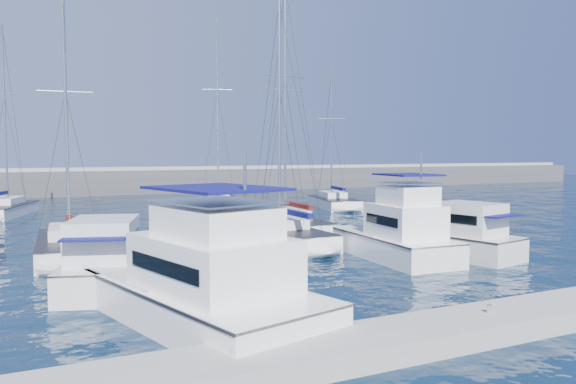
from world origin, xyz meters
name	(u,v)px	position (x,y,z in m)	size (l,w,h in m)	color
ground	(312,266)	(0.00, 0.00, 0.00)	(220.00, 220.00, 0.00)	black
breakwater	(123,186)	(0.00, 52.00, 1.05)	(160.00, 6.00, 4.45)	#424244
dock	(489,323)	(0.00, -11.00, 0.30)	(40.00, 2.20, 0.60)	gray
dock_cleat_near_port	(233,351)	(-8.00, -11.00, 0.72)	(0.16, 0.16, 0.25)	silver
dock_cleat_centre	(489,309)	(0.00, -11.00, 0.72)	(0.16, 0.16, 0.25)	silver
motor_yacht_port_outer	(107,264)	(-9.31, -0.27, 0.94)	(4.76, 7.45, 3.20)	silver
motor_yacht_port_inner	(200,286)	(-7.33, -6.17, 1.13)	(6.51, 11.08, 4.69)	white
motor_yacht_stbd_inner	(398,237)	(4.64, -0.47, 1.13)	(3.65, 7.72, 4.69)	white
motor_yacht_stbd_outer	(460,238)	(7.92, -1.24, 0.94)	(4.01, 6.95, 3.20)	silver
sailboat_mid_b	(70,247)	(-10.06, 7.41, 0.51)	(3.64, 8.66, 13.46)	silver
sailboat_mid_c	(285,236)	(1.49, 6.04, 0.52)	(2.99, 7.95, 14.37)	white
sailboat_mid_d	(290,225)	(3.80, 10.16, 0.55)	(3.29, 7.95, 16.68)	silver
sailboat_back_a	(5,209)	(-13.39, 29.74, 0.54)	(5.65, 9.18, 16.50)	white
sailboat_back_b	(218,203)	(4.73, 27.42, 0.55)	(6.06, 10.10, 18.22)	silver
sailboat_back_c	(334,202)	(15.24, 23.85, 0.51)	(4.93, 8.89, 13.76)	white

